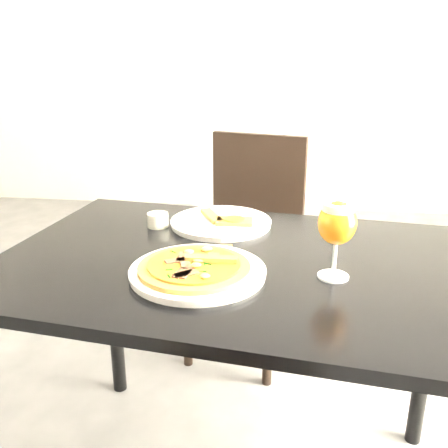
# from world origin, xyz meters

# --- Properties ---
(dining_table) EXTENTS (1.29, 0.95, 0.75)m
(dining_table) POSITION_xyz_m (-0.08, 0.12, 0.66)
(dining_table) COLOR black
(dining_table) RESTS_ON ground
(chair_far) EXTENTS (0.52, 0.52, 0.92)m
(chair_far) POSITION_xyz_m (-0.11, 0.91, 0.51)
(chair_far) COLOR black
(chair_far) RESTS_ON ground
(plate_main) EXTENTS (0.36, 0.36, 0.02)m
(plate_main) POSITION_xyz_m (-0.16, 0.01, 0.76)
(plate_main) COLOR white
(plate_main) RESTS_ON dining_table
(pizza) EXTENTS (0.26, 0.26, 0.03)m
(pizza) POSITION_xyz_m (-0.16, 0.01, 0.78)
(pizza) COLOR olive
(pizza) RESTS_ON plate_main
(plate_second) EXTENTS (0.40, 0.40, 0.02)m
(plate_second) POSITION_xyz_m (-0.15, 0.37, 0.76)
(plate_second) COLOR white
(plate_second) RESTS_ON dining_table
(crust_scraps) EXTENTS (0.17, 0.14, 0.01)m
(crust_scraps) POSITION_xyz_m (-0.13, 0.36, 0.77)
(crust_scraps) COLOR olive
(crust_scraps) RESTS_ON plate_second
(loose_crust) EXTENTS (0.11, 0.04, 0.01)m
(loose_crust) POSITION_xyz_m (-0.15, 0.18, 0.75)
(loose_crust) COLOR olive
(loose_crust) RESTS_ON dining_table
(sauce_cup) EXTENTS (0.06, 0.06, 0.04)m
(sauce_cup) POSITION_xyz_m (-0.34, 0.34, 0.77)
(sauce_cup) COLOR #B5B4A2
(sauce_cup) RESTS_ON dining_table
(beer_glass) EXTENTS (0.09, 0.09, 0.18)m
(beer_glass) POSITION_xyz_m (0.16, 0.04, 0.88)
(beer_glass) COLOR silver
(beer_glass) RESTS_ON dining_table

